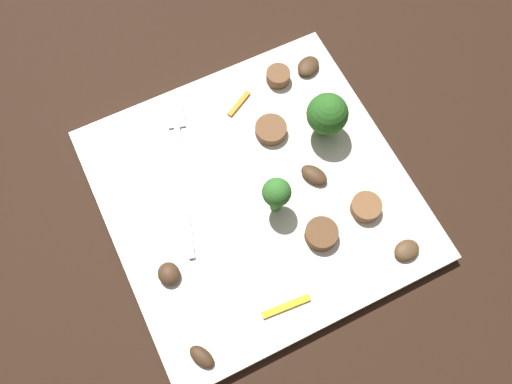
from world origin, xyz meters
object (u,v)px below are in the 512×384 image
Objects in this scene: fork at (181,162)px; sausage_slice_3 at (321,234)px; mushroom_0 at (407,250)px; mushroom_2 at (308,66)px; broccoli_floret_1 at (327,114)px; mushroom_1 at (169,274)px; pepper_strip_1 at (239,104)px; sausage_slice_2 at (271,130)px; sausage_slice_0 at (278,76)px; sausage_slice_1 at (366,207)px; broccoli_floret_0 at (277,194)px; pepper_strip_0 at (286,306)px; mushroom_4 at (202,357)px; mushroom_3 at (314,175)px; plate at (256,194)px.

sausage_slice_3 is at bearing -128.19° from fork.
mushroom_0 and mushroom_2 have the same top height.
mushroom_1 is at bearing 109.28° from broccoli_floret_1.
mushroom_0 is at bearing -161.33° from pepper_strip_1.
broccoli_floret_1 is at bearing -114.26° from sausage_slice_2.
sausage_slice_0 reaches higher than sausage_slice_1.
broccoli_floret_0 is 1.06× the size of pepper_strip_0.
sausage_slice_1 reaches higher than pepper_strip_0.
pepper_strip_0 is at bearing 114.06° from sausage_slice_1.
sausage_slice_0 is at bearing -79.66° from pepper_strip_1.
sausage_slice_1 is 0.21m from mushroom_4.
fork is at bearing 84.85° from sausage_slice_2.
mushroom_3 is 1.13× the size of mushroom_4.
mushroom_2 is 0.33m from mushroom_4.
plate is 11.50× the size of mushroom_4.
plate is 0.11m from sausage_slice_1.
broccoli_floret_1 is 0.06m from sausage_slice_2.
sausage_slice_2 is at bearing -3.56° from sausage_slice_3.
mushroom_2 reaches higher than plate.
mushroom_0 is at bearing -121.94° from fork.
broccoli_floret_1 is 0.15m from mushroom_0.
broccoli_floret_0 reaches higher than pepper_strip_0.
broccoli_floret_1 is 0.19m from pepper_strip_0.
pepper_strip_0 is at bearing 167.41° from plate.
sausage_slice_2 reaches higher than mushroom_0.
mushroom_4 is 0.54× the size of pepper_strip_0.
mushroom_0 is 0.87× the size of mushroom_3.
pepper_strip_0 is at bearing 157.68° from sausage_slice_2.
mushroom_3 is 0.14m from pepper_strip_0.
plate is 9.20× the size of sausage_slice_3.
sausage_slice_3 is 0.67× the size of pepper_strip_0.
sausage_slice_1 is at bearing -125.79° from plate.
sausage_slice_3 is at bearing 155.50° from mushroom_2.
mushroom_1 is at bearing 123.00° from mushroom_2.
mushroom_1 reaches higher than mushroom_3.
mushroom_3 is at bearing -166.11° from sausage_slice_2.
plate is 0.08m from sausage_slice_3.
mushroom_1 is (0.03, 0.15, -0.00)m from sausage_slice_3.
mushroom_1 is at bearing 69.78° from mushroom_0.
broccoli_floret_1 is 1.17× the size of pepper_strip_0.
sausage_slice_0 is 0.89× the size of mushroom_3.
sausage_slice_1 is at bearing 170.85° from mushroom_2.
fork is 0.11m from broccoli_floret_0.
sausage_slice_3 is at bearing -177.33° from pepper_strip_1.
pepper_strip_1 is at bearing 18.67° from mushroom_0.
broccoli_floret_0 is 1.96× the size of mushroom_4.
sausage_slice_1 is 1.08× the size of mushroom_2.
mushroom_3 is (0.05, 0.03, -0.00)m from sausage_slice_1.
sausage_slice_2 is (-0.01, -0.10, 0.00)m from fork.
mushroom_2 is 1.08× the size of mushroom_4.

